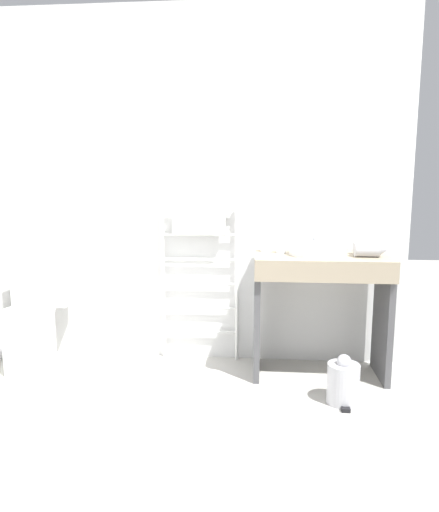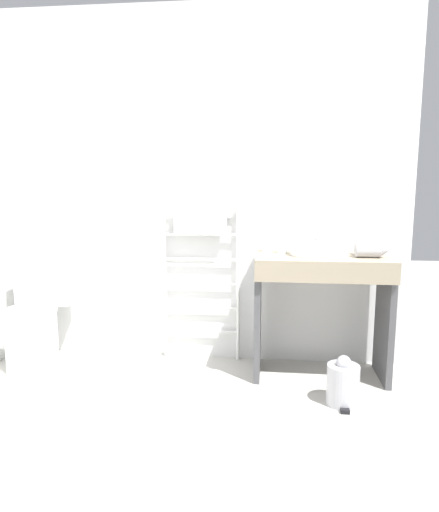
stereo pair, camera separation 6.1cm
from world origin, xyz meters
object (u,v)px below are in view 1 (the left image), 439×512
sink_basin (317,249)px  cup_near_wall (266,245)px  cup_near_edge (281,246)px  toilet (33,321)px  towel_radiator (199,250)px  hair_dryer (368,250)px  trash_bin (343,382)px

sink_basin → cup_near_wall: (-0.34, 0.11, 0.01)m
sink_basin → cup_near_edge: 0.25m
sink_basin → cup_near_wall: size_ratio=3.90×
toilet → sink_basin: (1.96, 0.07, 0.53)m
sink_basin → cup_near_wall: cup_near_wall is taller
towel_radiator → hair_dryer: size_ratio=5.64×
toilet → cup_near_edge: (1.72, 0.14, 0.53)m
toilet → hair_dryer: 2.34m
cup_near_wall → cup_near_edge: size_ratio=1.06×
trash_bin → sink_basin: bearing=106.2°
towel_radiator → trash_bin: bearing=-33.0°
toilet → cup_near_wall: size_ratio=8.55×
towel_radiator → trash_bin: size_ratio=3.84×
towel_radiator → cup_near_wall: (0.47, -0.07, 0.05)m
towel_radiator → hair_dryer: 1.15m
toilet → trash_bin: (2.08, -0.35, -0.21)m
toilet → hair_dryer: (2.28, 0.03, 0.53)m
sink_basin → trash_bin: size_ratio=1.22×
trash_bin → toilet: bearing=170.4°
cup_near_wall → hair_dryer: 0.68m
toilet → sink_basin: bearing=2.2°
towel_radiator → sink_basin: towel_radiator is taller
towel_radiator → toilet: bearing=-167.4°
toilet → towel_radiator: towel_radiator is taller
cup_near_edge → cup_near_wall: bearing=155.4°
hair_dryer → trash_bin: (-0.19, -0.39, -0.74)m
towel_radiator → cup_near_wall: bearing=-8.1°
toilet → hair_dryer: hair_dryer is taller
cup_near_edge → trash_bin: bearing=-53.9°
trash_bin → cup_near_edge: bearing=126.1°
toilet → cup_near_wall: cup_near_wall is taller
toilet → towel_radiator: (1.15, 0.26, 0.48)m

